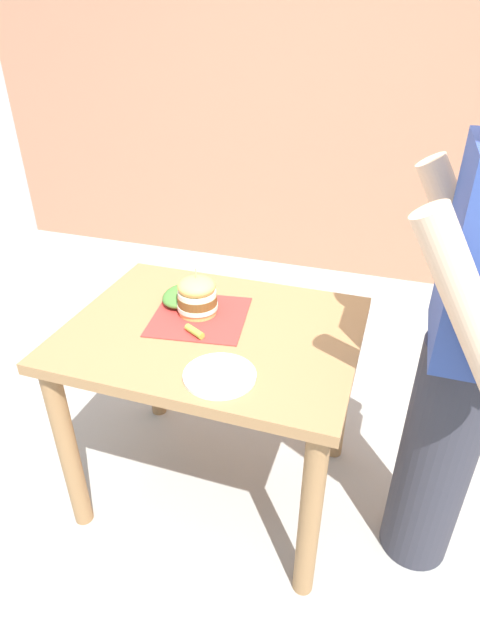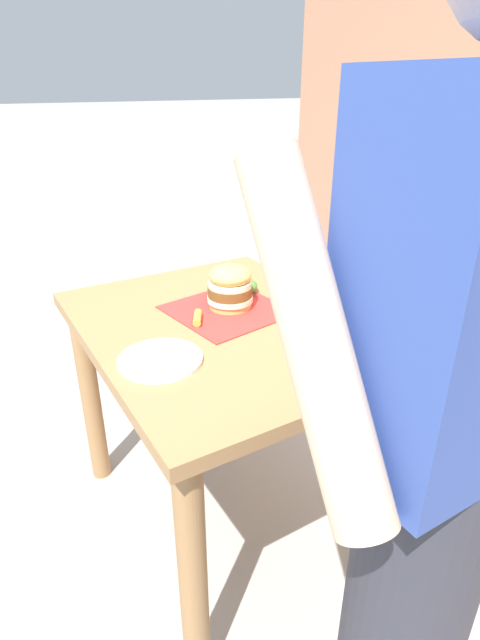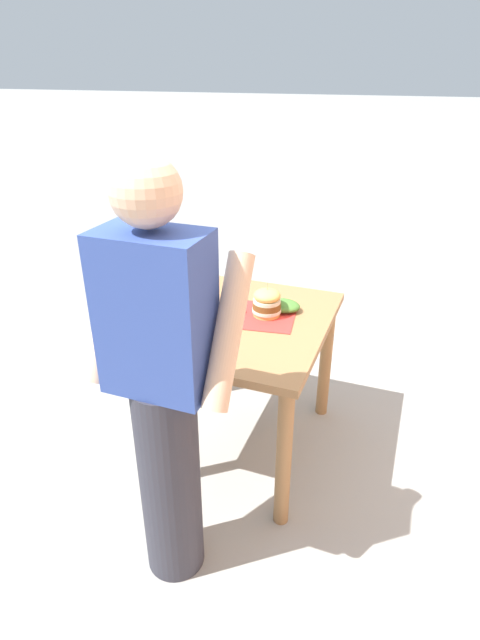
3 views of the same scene
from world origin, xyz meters
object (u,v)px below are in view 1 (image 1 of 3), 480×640
pickle_spear (194,331)px  side_plate_with_forks (220,375)px  patio_table (214,361)px  side_salad (182,296)px  diner_across_table (465,349)px  sandwich (197,296)px

pickle_spear → side_plate_with_forks: bearing=40.5°
patio_table → pickle_spear: 0.18m
side_plate_with_forks → side_salad: 0.48m
patio_table → pickle_spear: (0.07, -0.04, 0.16)m
diner_across_table → side_salad: bearing=-99.6°
sandwich → pickle_spear: size_ratio=2.17×
sandwich → diner_across_table: diner_across_table is taller
side_plate_with_forks → side_salad: size_ratio=1.22×
patio_table → side_plate_with_forks: 0.32m
side_salad → diner_across_table: size_ratio=0.11×
patio_table → side_salad: (-0.13, -0.17, 0.17)m
pickle_spear → patio_table: bearing=148.9°
pickle_spear → diner_across_table: size_ratio=0.05×
side_salad → sandwich: bearing=55.9°
sandwich → side_plate_with_forks: 0.39m
patio_table → side_salad: size_ratio=5.56×
patio_table → side_salad: side_salad is taller
diner_across_table → sandwich: bearing=-96.8°
pickle_spear → side_salad: 0.24m
pickle_spear → diner_across_table: bearing=92.4°
side_salad → patio_table: bearing=52.5°
patio_table → diner_across_table: 0.83m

